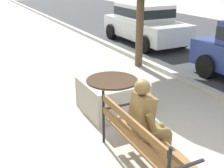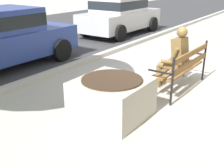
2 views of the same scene
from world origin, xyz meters
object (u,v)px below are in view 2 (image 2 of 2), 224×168
parked_car_silver (120,14)px  park_bench (183,66)px  bronze_statue_seated (173,59)px  concrete_planter (112,98)px

parked_car_silver → park_bench: bearing=-135.1°
bronze_statue_seated → concrete_planter: bearing=169.8°
park_bench → concrete_planter: park_bench is taller
bronze_statue_seated → parked_car_silver: (4.67, 4.40, 0.17)m
concrete_planter → parked_car_silver: 7.68m
bronze_statue_seated → park_bench: bearing=-77.3°
bronze_statue_seated → parked_car_silver: size_ratio=0.33×
concrete_planter → parked_car_silver: parked_car_silver is taller
park_bench → parked_car_silver: 6.53m
bronze_statue_seated → parked_car_silver: bearing=43.3°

